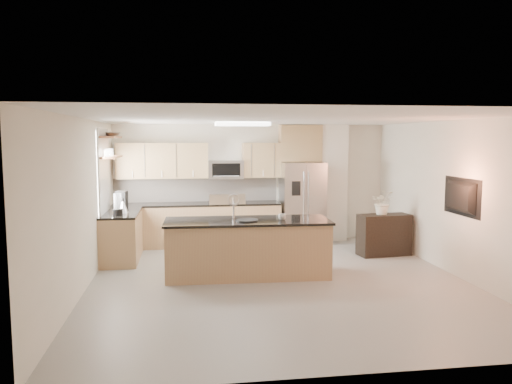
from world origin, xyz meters
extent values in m
plane|color=gray|center=(0.00, 0.00, 0.00)|extent=(6.50, 6.50, 0.00)
cube|color=silver|center=(0.00, 0.00, 2.60)|extent=(6.00, 6.50, 0.02)
cube|color=silver|center=(0.00, 3.25, 1.30)|extent=(6.00, 0.02, 2.60)
cube|color=silver|center=(0.00, -3.25, 1.30)|extent=(6.00, 0.02, 2.60)
cube|color=silver|center=(-3.00, 0.00, 1.30)|extent=(0.02, 6.50, 2.60)
cube|color=silver|center=(3.00, 0.00, 1.30)|extent=(0.02, 6.50, 2.60)
cube|color=tan|center=(-1.23, 2.92, 0.44)|extent=(3.55, 0.65, 0.88)
cube|color=black|center=(-1.23, 2.92, 0.90)|extent=(3.55, 0.66, 0.04)
cube|color=beige|center=(-1.23, 3.24, 1.18)|extent=(3.55, 0.02, 0.52)
cube|color=tan|center=(-2.67, 1.85, 0.44)|extent=(0.65, 1.50, 0.88)
cube|color=black|center=(-2.67, 1.85, 0.90)|extent=(0.66, 1.50, 0.04)
cube|color=black|center=(-0.60, 2.92, 0.45)|extent=(0.76, 0.64, 0.90)
cube|color=black|center=(-0.60, 2.92, 0.92)|extent=(0.76, 0.62, 0.03)
cube|color=#BBBBBD|center=(-0.60, 2.62, 1.03)|extent=(0.76, 0.04, 0.22)
cube|color=tan|center=(-1.94, 3.08, 1.83)|extent=(1.92, 0.33, 0.75)
cube|color=tan|center=(0.19, 3.08, 1.83)|extent=(0.82, 0.33, 0.75)
cube|color=#BBBBBD|center=(-0.60, 3.05, 1.63)|extent=(0.76, 0.40, 0.40)
cube|color=black|center=(-0.60, 2.85, 1.63)|extent=(0.60, 0.02, 0.28)
cube|color=#BBBBBD|center=(1.06, 2.88, 0.89)|extent=(0.92, 0.75, 1.78)
cube|color=#939396|center=(1.06, 2.50, 0.89)|extent=(0.02, 0.01, 1.69)
cube|color=black|center=(0.84, 2.48, 1.25)|extent=(0.18, 0.03, 0.30)
cube|color=white|center=(1.82, 3.10, 1.30)|extent=(0.60, 0.30, 2.60)
cube|color=white|center=(-2.98, 1.85, 1.65)|extent=(0.03, 1.05, 1.55)
cube|color=silver|center=(-2.97, 1.85, 1.65)|extent=(0.03, 1.15, 1.65)
cube|color=brown|center=(-2.85, 1.95, 1.95)|extent=(0.30, 1.20, 0.04)
cube|color=brown|center=(-2.85, 1.95, 2.32)|extent=(0.30, 1.20, 0.04)
cube|color=white|center=(-0.40, 1.60, 2.56)|extent=(1.00, 0.50, 0.06)
cube|color=tan|center=(-0.46, 0.42, 0.45)|extent=(2.71, 1.02, 0.91)
cube|color=black|center=(-0.46, 0.42, 0.93)|extent=(2.77, 1.08, 0.04)
cube|color=black|center=(-0.66, 0.42, 0.91)|extent=(0.57, 0.41, 0.01)
cylinder|color=#BBBBBD|center=(-0.66, 0.65, 1.12)|extent=(0.03, 0.03, 0.34)
torus|color=#BBBBBD|center=(-0.66, 0.59, 1.27)|extent=(0.21, 0.03, 0.21)
cube|color=black|center=(2.40, 1.51, 0.40)|extent=(1.05, 0.54, 0.81)
imported|color=silver|center=(0.11, 0.32, 1.00)|extent=(0.14, 0.14, 0.11)
cylinder|color=black|center=(-0.48, 0.32, 0.96)|extent=(0.48, 0.48, 0.02)
cylinder|color=black|center=(-2.67, 1.39, 0.98)|extent=(0.17, 0.17, 0.12)
cylinder|color=silver|center=(-2.67, 1.39, 1.18)|extent=(0.13, 0.13, 0.28)
cone|color=#BBBBBD|center=(-2.62, 1.74, 1.04)|extent=(0.21, 0.21, 0.24)
cylinder|color=black|center=(-2.62, 1.74, 1.17)|extent=(0.04, 0.04, 0.04)
cube|color=black|center=(-2.69, 2.17, 1.10)|extent=(0.22, 0.26, 0.36)
cylinder|color=#BBBBBD|center=(-2.69, 2.10, 1.02)|extent=(0.12, 0.12, 0.13)
imported|color=#BBBBBD|center=(-2.85, 2.24, 2.39)|extent=(0.53, 0.53, 0.10)
imported|color=white|center=(2.36, 1.52, 1.17)|extent=(0.78, 0.72, 0.72)
imported|color=black|center=(2.91, -0.20, 1.35)|extent=(0.14, 1.08, 0.62)
camera|label=1|loc=(-1.49, -7.71, 2.29)|focal=35.00mm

